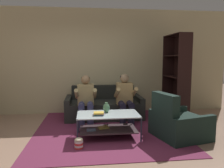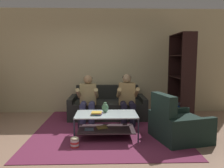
% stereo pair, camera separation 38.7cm
% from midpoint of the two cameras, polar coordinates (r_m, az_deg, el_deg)
% --- Properties ---
extents(ground, '(16.80, 16.80, 0.00)m').
position_cam_midpoint_polar(ground, '(4.08, -5.80, -15.47)').
color(ground, '#9C7863').
extents(back_partition, '(8.40, 0.12, 2.90)m').
position_cam_midpoint_polar(back_partition, '(6.23, -4.35, 5.92)').
color(back_partition, '#C5B88B').
rests_on(back_partition, ground).
extents(couch, '(1.95, 0.94, 0.80)m').
position_cam_midpoint_polar(couch, '(5.73, 0.75, -6.00)').
color(couch, '#242724').
rests_on(couch, ground).
extents(person_seated_left, '(0.50, 0.58, 1.14)m').
position_cam_midpoint_polar(person_seated_left, '(5.12, -4.18, -3.52)').
color(person_seated_left, '#383B63').
rests_on(person_seated_left, ground).
extents(person_seated_right, '(0.50, 0.58, 1.16)m').
position_cam_midpoint_polar(person_seated_right, '(5.17, 6.17, -3.35)').
color(person_seated_right, '#1E1C2E').
rests_on(person_seated_right, ground).
extents(coffee_table, '(1.19, 0.66, 0.47)m').
position_cam_midpoint_polar(coffee_table, '(4.29, 1.02, -9.81)').
color(coffee_table, silver).
rests_on(coffee_table, ground).
extents(area_rug, '(3.00, 3.43, 0.01)m').
position_cam_midpoint_polar(area_rug, '(4.97, 0.97, -11.20)').
color(area_rug, '#692542').
rests_on(area_rug, ground).
extents(vase, '(0.13, 0.13, 0.20)m').
position_cam_midpoint_polar(vase, '(4.34, 0.77, -6.21)').
color(vase, '#497955').
rests_on(vase, coffee_table).
extents(book_stack, '(0.21, 0.17, 0.06)m').
position_cam_midpoint_polar(book_stack, '(4.16, -1.36, -7.67)').
color(book_stack, teal).
rests_on(book_stack, coffee_table).
extents(bookshelf, '(0.35, 1.01, 2.13)m').
position_cam_midpoint_polar(bookshelf, '(5.86, 19.44, -1.07)').
color(bookshelf, black).
rests_on(bookshelf, ground).
extents(armchair, '(1.10, 1.10, 0.89)m').
position_cam_midpoint_polar(armchair, '(4.43, 19.29, -10.24)').
color(armchair, black).
rests_on(armchair, ground).
extents(popcorn_tub, '(0.15, 0.15, 0.19)m').
position_cam_midpoint_polar(popcorn_tub, '(3.93, -6.85, -14.90)').
color(popcorn_tub, red).
rests_on(popcorn_tub, ground).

